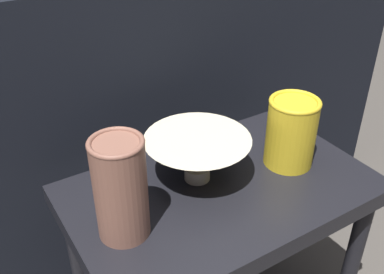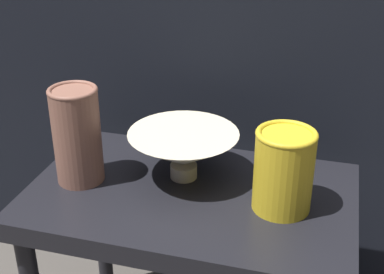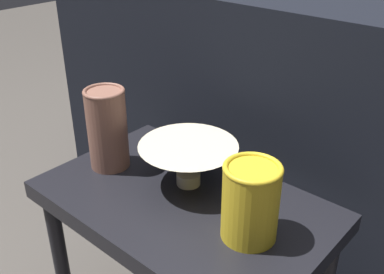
% 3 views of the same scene
% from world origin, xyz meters
% --- Properties ---
extents(table, '(0.61, 0.38, 0.44)m').
position_xyz_m(table, '(0.00, 0.00, 0.38)').
color(table, black).
rests_on(table, ground_plane).
extents(couch_backdrop, '(1.60, 0.50, 0.79)m').
position_xyz_m(couch_backdrop, '(0.00, 0.51, 0.40)').
color(couch_backdrop, black).
rests_on(couch_backdrop, ground_plane).
extents(bowl, '(0.21, 0.21, 0.10)m').
position_xyz_m(bowl, '(-0.03, 0.05, 0.50)').
color(bowl, beige).
rests_on(bowl, table).
extents(vase_textured_left, '(0.09, 0.09, 0.19)m').
position_xyz_m(vase_textured_left, '(-0.22, -0.01, 0.54)').
color(vase_textured_left, brown).
rests_on(vase_textured_left, table).
extents(vase_colorful_right, '(0.11, 0.11, 0.15)m').
position_xyz_m(vase_colorful_right, '(0.17, -0.01, 0.52)').
color(vase_colorful_right, gold).
rests_on(vase_colorful_right, table).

